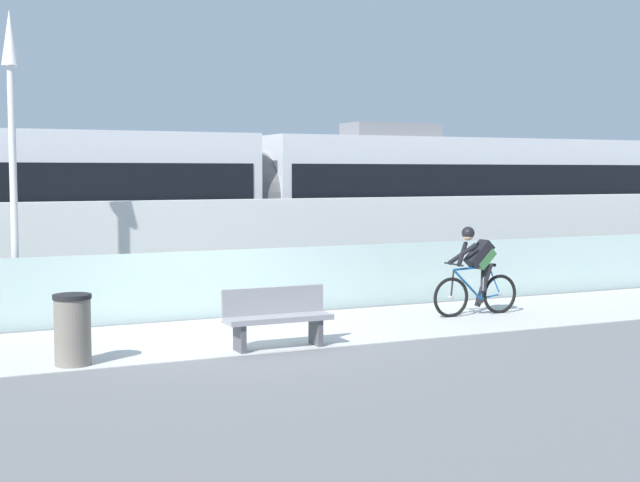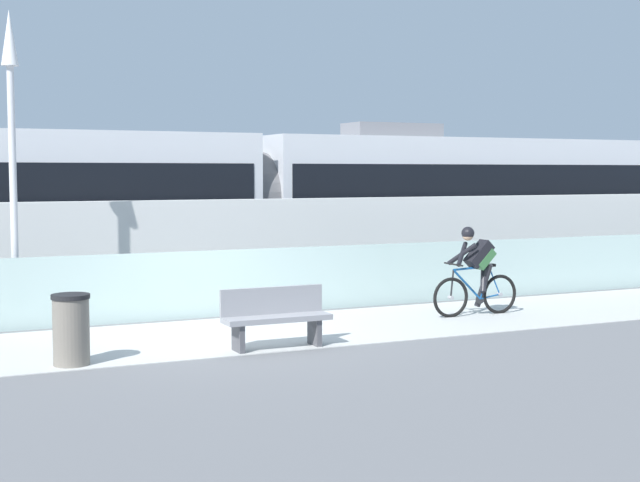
# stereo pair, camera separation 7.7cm
# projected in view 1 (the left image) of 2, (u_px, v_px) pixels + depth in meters

# --- Properties ---
(ground_plane) EXTENTS (200.00, 200.00, 0.00)m
(ground_plane) POSITION_uv_depth(u_px,v_px,m) (227.00, 336.00, 14.31)
(ground_plane) COLOR slate
(bike_path_deck) EXTENTS (32.00, 3.20, 0.01)m
(bike_path_deck) POSITION_uv_depth(u_px,v_px,m) (227.00, 335.00, 14.31)
(bike_path_deck) COLOR beige
(bike_path_deck) RESTS_ON ground
(glass_parapet) EXTENTS (32.00, 0.05, 1.19)m
(glass_parapet) POSITION_uv_depth(u_px,v_px,m) (192.00, 285.00, 15.94)
(glass_parapet) COLOR #ADC6C1
(glass_parapet) RESTS_ON ground
(concrete_barrier_wall) EXTENTS (32.00, 0.36, 2.03)m
(concrete_barrier_wall) POSITION_uv_depth(u_px,v_px,m) (164.00, 253.00, 17.53)
(concrete_barrier_wall) COLOR silver
(concrete_barrier_wall) RESTS_ON ground
(tram_rail_near) EXTENTS (32.00, 0.08, 0.01)m
(tram_rail_near) POSITION_uv_depth(u_px,v_px,m) (134.00, 290.00, 19.85)
(tram_rail_near) COLOR #595654
(tram_rail_near) RESTS_ON ground
(tram_rail_far) EXTENTS (32.00, 0.08, 0.01)m
(tram_rail_far) POSITION_uv_depth(u_px,v_px,m) (120.00, 283.00, 21.14)
(tram_rail_far) COLOR #595654
(tram_rail_far) RESTS_ON ground
(tram) EXTENTS (22.56, 2.54, 3.81)m
(tram) POSITION_uv_depth(u_px,v_px,m) (252.00, 201.00, 21.64)
(tram) COLOR silver
(tram) RESTS_ON ground
(cyclist_on_bike) EXTENTS (1.77, 0.58, 1.61)m
(cyclist_on_bike) POSITION_uv_depth(u_px,v_px,m) (476.00, 272.00, 16.25)
(cyclist_on_bike) COLOR black
(cyclist_on_bike) RESTS_ON ground
(lamp_post_antenna) EXTENTS (0.28, 0.28, 5.20)m
(lamp_post_antenna) POSITION_uv_depth(u_px,v_px,m) (12.00, 128.00, 14.77)
(lamp_post_antenna) COLOR gray
(lamp_post_antenna) RESTS_ON ground
(trash_bin) EXTENTS (0.51, 0.51, 0.96)m
(trash_bin) POSITION_uv_depth(u_px,v_px,m) (73.00, 330.00, 12.04)
(trash_bin) COLOR slate
(trash_bin) RESTS_ON ground
(bench) EXTENTS (1.60, 0.45, 0.89)m
(bench) POSITION_uv_depth(u_px,v_px,m) (277.00, 316.00, 13.25)
(bench) COLOR gray
(bench) RESTS_ON ground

